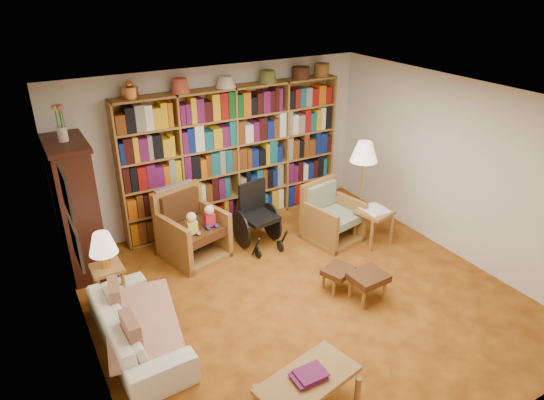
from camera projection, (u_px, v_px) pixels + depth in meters
floor at (302, 296)px, 6.18m from camera, size 5.00×5.00×0.00m
ceiling at (309, 102)px, 5.10m from camera, size 5.00×5.00×0.00m
wall_back at (218, 147)px, 7.60m from camera, size 5.00×0.00×5.00m
wall_front at (485, 336)px, 3.67m from camera, size 5.00×0.00×5.00m
wall_left at (81, 267)px, 4.53m from camera, size 0.00×5.00×5.00m
wall_right at (456, 169)px, 6.75m from camera, size 0.00×5.00×5.00m
bookshelf at (235, 152)px, 7.59m from camera, size 3.60×0.30×2.42m
curio_cabinet at (77, 207)px, 6.33m from camera, size 0.50×0.95×2.40m
framed_pictures at (71, 218)px, 4.61m from camera, size 0.03×0.52×0.97m
sofa at (137, 326)px, 5.27m from camera, size 1.78×0.76×0.51m
sofa_throw at (142, 321)px, 5.27m from camera, size 0.96×1.50×0.04m
cushion_left at (115, 298)px, 5.40m from camera, size 0.17×0.37×0.36m
cushion_right at (132, 335)px, 4.85m from camera, size 0.14×0.38×0.38m
side_table_lamp at (109, 278)px, 5.82m from camera, size 0.36×0.36×0.57m
table_lamp at (103, 245)px, 5.62m from camera, size 0.33×0.33×0.45m
armchair_leather at (191, 228)px, 6.95m from camera, size 1.00×1.01×1.00m
armchair_sage at (329, 217)px, 7.40m from camera, size 0.86×0.88×0.89m
wheelchair at (257, 217)px, 7.20m from camera, size 0.55×0.77×0.96m
floor_lamp at (364, 156)px, 7.05m from camera, size 0.40×0.40×1.52m
side_table_papers at (374, 216)px, 7.21m from camera, size 0.55×0.55×0.56m
footstool_a at (338, 272)px, 6.20m from camera, size 0.46×0.43×0.32m
footstool_b at (368, 279)px, 5.99m from camera, size 0.46×0.40×0.37m
coffee_table at (308, 382)px, 4.42m from camera, size 1.04×0.67×0.46m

